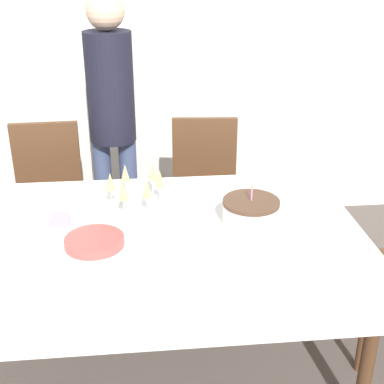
{
  "coord_description": "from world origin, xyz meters",
  "views": [
    {
      "loc": [
        0.1,
        -2.11,
        1.89
      ],
      "look_at": [
        0.32,
        0.1,
        0.87
      ],
      "focal_mm": 50.0,
      "sensor_mm": 36.0,
      "label": 1
    }
  ],
  "objects_px": {
    "champagne_tray": "(137,192)",
    "person_standing": "(111,107)",
    "plate_stack_main": "(94,241)",
    "birthday_cake": "(251,212)",
    "dining_chair_far_right": "(205,190)",
    "plate_stack_dessert": "(92,215)",
    "dining_chair_far_left": "(49,197)"
  },
  "relations": [
    {
      "from": "birthday_cake",
      "to": "person_standing",
      "type": "distance_m",
      "value": 1.25
    },
    {
      "from": "champagne_tray",
      "to": "person_standing",
      "type": "distance_m",
      "value": 0.85
    },
    {
      "from": "plate_stack_dessert",
      "to": "dining_chair_far_right",
      "type": "bearing_deg",
      "value": 51.66
    },
    {
      "from": "plate_stack_main",
      "to": "person_standing",
      "type": "xyz_separation_m",
      "value": [
        0.04,
        1.16,
        0.25
      ]
    },
    {
      "from": "dining_chair_far_left",
      "to": "birthday_cake",
      "type": "distance_m",
      "value": 1.41
    },
    {
      "from": "dining_chair_far_right",
      "to": "person_standing",
      "type": "height_order",
      "value": "person_standing"
    },
    {
      "from": "plate_stack_dessert",
      "to": "dining_chair_far_left",
      "type": "bearing_deg",
      "value": 112.95
    },
    {
      "from": "plate_stack_dessert",
      "to": "person_standing",
      "type": "bearing_deg",
      "value": 85.71
    },
    {
      "from": "dining_chair_far_right",
      "to": "plate_stack_main",
      "type": "height_order",
      "value": "dining_chair_far_right"
    },
    {
      "from": "dining_chair_far_right",
      "to": "birthday_cake",
      "type": "bearing_deg",
      "value": -83.88
    },
    {
      "from": "plate_stack_dessert",
      "to": "person_standing",
      "type": "height_order",
      "value": "person_standing"
    },
    {
      "from": "birthday_cake",
      "to": "person_standing",
      "type": "bearing_deg",
      "value": 121.64
    },
    {
      "from": "dining_chair_far_right",
      "to": "champagne_tray",
      "type": "distance_m",
      "value": 0.84
    },
    {
      "from": "dining_chair_far_right",
      "to": "plate_stack_dessert",
      "type": "height_order",
      "value": "dining_chair_far_right"
    },
    {
      "from": "dining_chair_far_left",
      "to": "dining_chair_far_right",
      "type": "distance_m",
      "value": 0.95
    },
    {
      "from": "champagne_tray",
      "to": "plate_stack_dessert",
      "type": "relative_size",
      "value": 1.83
    },
    {
      "from": "dining_chair_far_right",
      "to": "plate_stack_dessert",
      "type": "relative_size",
      "value": 4.98
    },
    {
      "from": "champagne_tray",
      "to": "plate_stack_dessert",
      "type": "xyz_separation_m",
      "value": [
        -0.21,
        -0.12,
        -0.05
      ]
    },
    {
      "from": "birthday_cake",
      "to": "dining_chair_far_right",
      "type": "bearing_deg",
      "value": 96.12
    },
    {
      "from": "plate_stack_dessert",
      "to": "person_standing",
      "type": "xyz_separation_m",
      "value": [
        0.07,
        0.93,
        0.24
      ]
    },
    {
      "from": "champagne_tray",
      "to": "dining_chair_far_left",
      "type": "bearing_deg",
      "value": 129.09
    },
    {
      "from": "birthday_cake",
      "to": "plate_stack_dessert",
      "type": "xyz_separation_m",
      "value": [
        -0.71,
        0.11,
        -0.04
      ]
    },
    {
      "from": "champagne_tray",
      "to": "plate_stack_dessert",
      "type": "bearing_deg",
      "value": -150.69
    },
    {
      "from": "dining_chair_far_left",
      "to": "person_standing",
      "type": "bearing_deg",
      "value": 20.78
    },
    {
      "from": "person_standing",
      "to": "dining_chair_far_left",
      "type": "bearing_deg",
      "value": -159.22
    },
    {
      "from": "dining_chair_far_right",
      "to": "champagne_tray",
      "type": "xyz_separation_m",
      "value": [
        -0.41,
        -0.66,
        0.31
      ]
    },
    {
      "from": "plate_stack_main",
      "to": "birthday_cake",
      "type": "bearing_deg",
      "value": 9.85
    },
    {
      "from": "dining_chair_far_right",
      "to": "plate_stack_dessert",
      "type": "distance_m",
      "value": 1.03
    },
    {
      "from": "dining_chair_far_right",
      "to": "person_standing",
      "type": "xyz_separation_m",
      "value": [
        -0.55,
        0.15,
        0.5
      ]
    },
    {
      "from": "champagne_tray",
      "to": "person_standing",
      "type": "relative_size",
      "value": 0.21
    },
    {
      "from": "dining_chair_far_left",
      "to": "plate_stack_dessert",
      "type": "relative_size",
      "value": 4.98
    },
    {
      "from": "champagne_tray",
      "to": "plate_stack_main",
      "type": "xyz_separation_m",
      "value": [
        -0.18,
        -0.35,
        -0.06
      ]
    }
  ]
}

